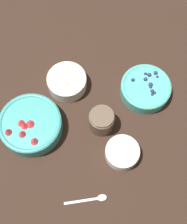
{
  "coord_description": "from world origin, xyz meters",
  "views": [
    {
      "loc": [
        -0.24,
        -0.36,
        1.02
      ],
      "look_at": [
        0.01,
        -0.05,
        0.04
      ],
      "focal_mm": 50.0,
      "sensor_mm": 36.0,
      "label": 1
    }
  ],
  "objects_px": {
    "bowl_strawberries": "(30,125)",
    "jar_chocolate": "(102,121)",
    "bowl_blueberries": "(145,88)",
    "bowl_cream": "(122,152)",
    "bowl_bananas": "(67,81)"
  },
  "relations": [
    {
      "from": "bowl_blueberries",
      "to": "jar_chocolate",
      "type": "xyz_separation_m",
      "value": [
        -0.2,
        -0.0,
        0.01
      ]
    },
    {
      "from": "bowl_cream",
      "to": "jar_chocolate",
      "type": "bearing_deg",
      "value": 83.42
    },
    {
      "from": "bowl_blueberries",
      "to": "bowl_cream",
      "type": "xyz_separation_m",
      "value": [
        -0.22,
        -0.12,
        -0.0
      ]
    },
    {
      "from": "bowl_strawberries",
      "to": "bowl_bananas",
      "type": "distance_m",
      "value": 0.2
    },
    {
      "from": "bowl_blueberries",
      "to": "bowl_cream",
      "type": "height_order",
      "value": "same"
    },
    {
      "from": "bowl_strawberries",
      "to": "bowl_blueberries",
      "type": "bearing_deg",
      "value": -19.41
    },
    {
      "from": "bowl_bananas",
      "to": "bowl_cream",
      "type": "xyz_separation_m",
      "value": [
        -0.02,
        -0.32,
        -0.0
      ]
    },
    {
      "from": "bowl_bananas",
      "to": "jar_chocolate",
      "type": "bearing_deg",
      "value": -90.45
    },
    {
      "from": "bowl_blueberries",
      "to": "bowl_strawberries",
      "type": "bearing_deg",
      "value": 160.59
    },
    {
      "from": "bowl_strawberries",
      "to": "jar_chocolate",
      "type": "relative_size",
      "value": 2.42
    },
    {
      "from": "bowl_strawberries",
      "to": "jar_chocolate",
      "type": "bearing_deg",
      "value": -35.79
    },
    {
      "from": "bowl_blueberries",
      "to": "jar_chocolate",
      "type": "height_order",
      "value": "jar_chocolate"
    },
    {
      "from": "bowl_strawberries",
      "to": "bowl_bananas",
      "type": "bearing_deg",
      "value": 16.26
    },
    {
      "from": "bowl_strawberries",
      "to": "bowl_cream",
      "type": "xyz_separation_m",
      "value": [
        0.18,
        -0.26,
        -0.01
      ]
    },
    {
      "from": "bowl_strawberries",
      "to": "jar_chocolate",
      "type": "xyz_separation_m",
      "value": [
        0.19,
        -0.14,
        0.0
      ]
    }
  ]
}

